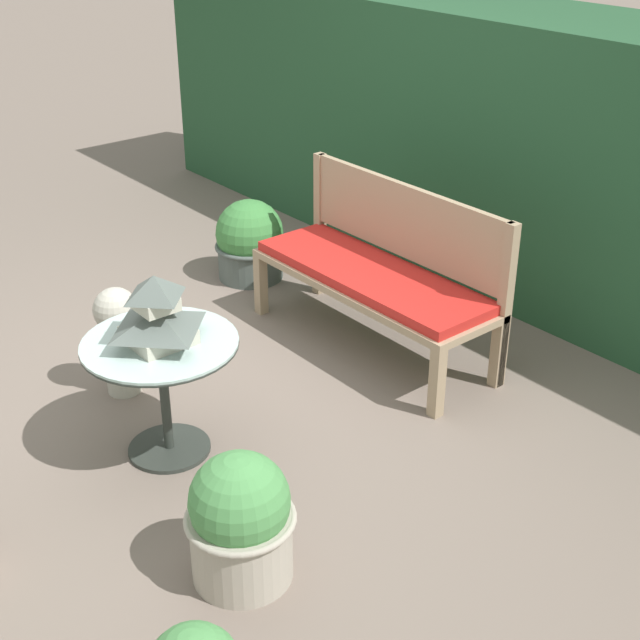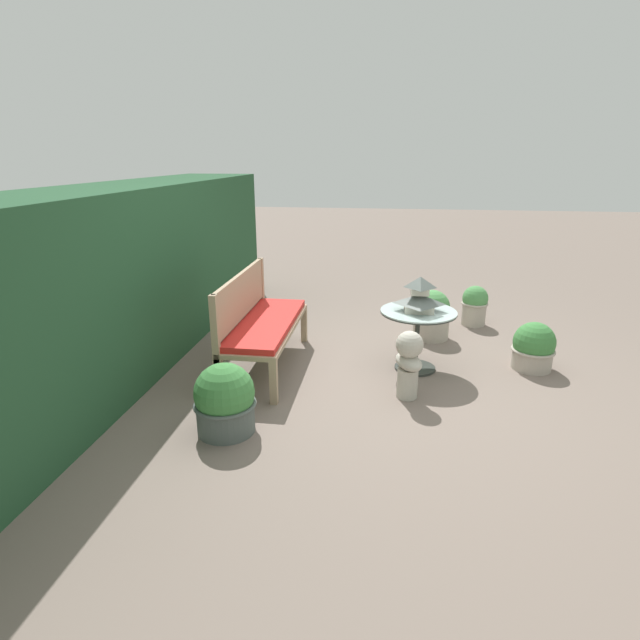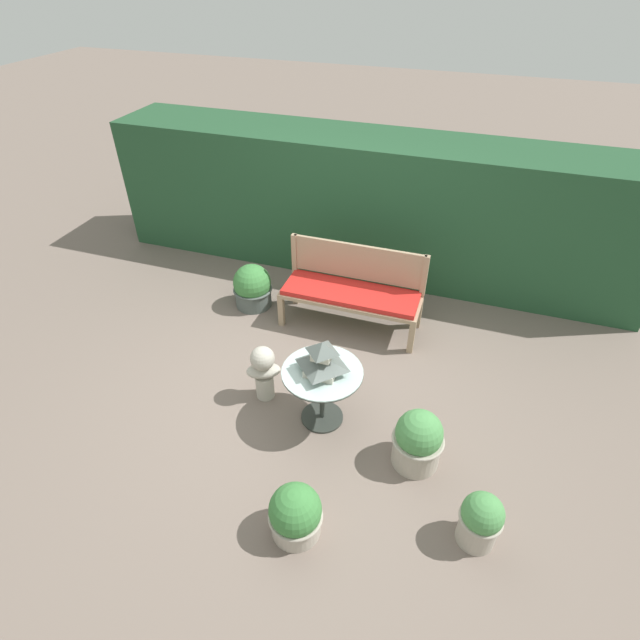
# 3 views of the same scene
# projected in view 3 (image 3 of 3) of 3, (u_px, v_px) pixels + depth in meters

# --- Properties ---
(ground) EXTENTS (30.00, 30.00, 0.00)m
(ground) POSITION_uv_depth(u_px,v_px,m) (302.00, 386.00, 4.80)
(ground) COLOR #75665B
(foliage_hedge_back) EXTENTS (6.40, 0.98, 1.65)m
(foliage_hedge_back) POSITION_uv_depth(u_px,v_px,m) (370.00, 205.00, 6.14)
(foliage_hedge_back) COLOR #234C2D
(foliage_hedge_back) RESTS_ON ground
(garden_bench) EXTENTS (1.49, 0.51, 0.46)m
(garden_bench) POSITION_uv_depth(u_px,v_px,m) (351.00, 296.00, 5.32)
(garden_bench) COLOR tan
(garden_bench) RESTS_ON ground
(bench_backrest) EXTENTS (1.49, 0.06, 0.89)m
(bench_backrest) POSITION_uv_depth(u_px,v_px,m) (357.00, 266.00, 5.35)
(bench_backrest) COLOR tan
(bench_backrest) RESTS_ON ground
(patio_table) EXTENTS (0.69, 0.69, 0.57)m
(patio_table) POSITION_uv_depth(u_px,v_px,m) (322.00, 382.00, 4.22)
(patio_table) COLOR #2D332D
(patio_table) RESTS_ON ground
(pagoda_birdhouse) EXTENTS (0.35, 0.35, 0.31)m
(pagoda_birdhouse) POSITION_uv_depth(u_px,v_px,m) (322.00, 359.00, 4.06)
(pagoda_birdhouse) COLOR beige
(pagoda_birdhouse) RESTS_ON patio_table
(garden_bust) EXTENTS (0.36, 0.30, 0.58)m
(garden_bust) POSITION_uv_depth(u_px,v_px,m) (263.00, 370.00, 4.51)
(garden_bust) COLOR #B7B2A3
(garden_bust) RESTS_ON ground
(potted_plant_path_edge) EXTENTS (0.45, 0.45, 0.52)m
(potted_plant_path_edge) POSITION_uv_depth(u_px,v_px,m) (253.00, 287.00, 5.73)
(potted_plant_path_edge) COLOR #4C5651
(potted_plant_path_edge) RESTS_ON ground
(potted_plant_bench_left) EXTENTS (0.31, 0.31, 0.47)m
(potted_plant_bench_left) POSITION_uv_depth(u_px,v_px,m) (481.00, 520.00, 3.44)
(potted_plant_bench_left) COLOR #ADA393
(potted_plant_bench_left) RESTS_ON ground
(potted_plant_hedge_corner) EXTENTS (0.39, 0.39, 0.45)m
(potted_plant_hedge_corner) POSITION_uv_depth(u_px,v_px,m) (295.00, 514.00, 3.51)
(potted_plant_hedge_corner) COLOR #ADA393
(potted_plant_hedge_corner) RESTS_ON ground
(potted_plant_patio_mid) EXTENTS (0.42, 0.42, 0.54)m
(potted_plant_patio_mid) POSITION_uv_depth(u_px,v_px,m) (418.00, 440.00, 3.96)
(potted_plant_patio_mid) COLOR #ADA393
(potted_plant_patio_mid) RESTS_ON ground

